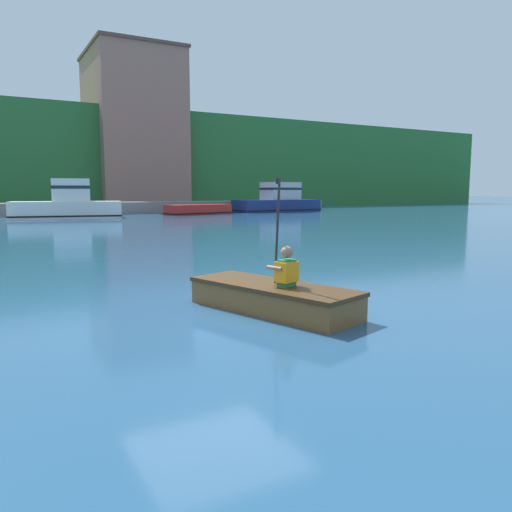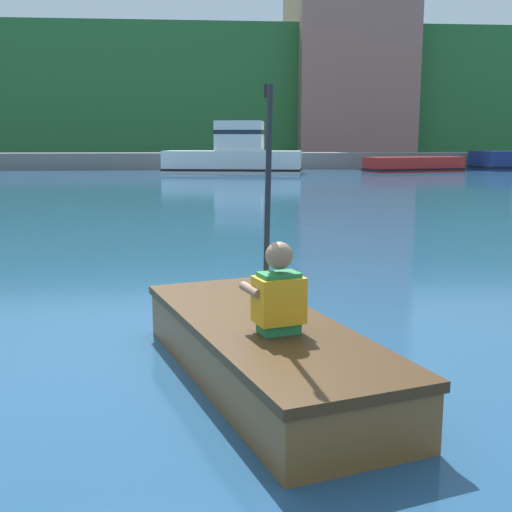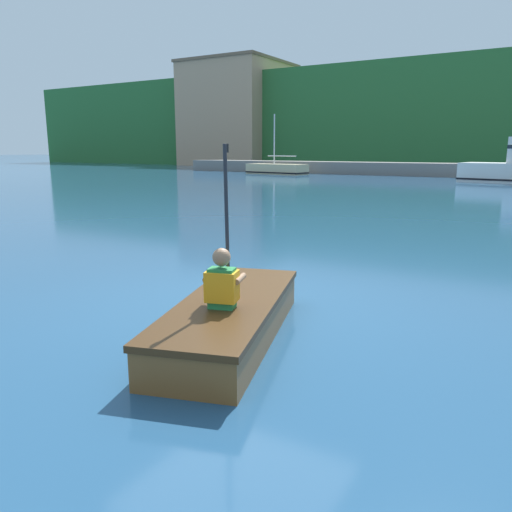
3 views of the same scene
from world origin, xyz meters
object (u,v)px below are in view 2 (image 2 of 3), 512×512
(moored_boat_dock_center_near, at_px, (414,165))
(moored_boat_dock_west_end, at_px, (235,155))
(person_paddler, at_px, (278,290))
(rowboat_foreground, at_px, (260,345))

(moored_boat_dock_center_near, bearing_deg, moored_boat_dock_west_end, -173.71)
(moored_boat_dock_west_end, bearing_deg, person_paddler, -92.34)
(person_paddler, bearing_deg, moored_boat_dock_west_end, 87.66)
(moored_boat_dock_center_near, height_order, person_paddler, person_paddler)
(rowboat_foreground, relative_size, person_paddler, 1.86)
(moored_boat_dock_center_near, bearing_deg, person_paddler, -109.93)
(moored_boat_dock_west_end, xyz_separation_m, person_paddler, (-1.14, -27.84, -0.20))
(moored_boat_dock_center_near, bearing_deg, rowboat_foreground, -110.25)
(moored_boat_dock_west_end, xyz_separation_m, rowboat_foreground, (-1.22, -27.57, -0.64))
(moored_boat_dock_west_end, relative_size, moored_boat_dock_center_near, 1.29)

